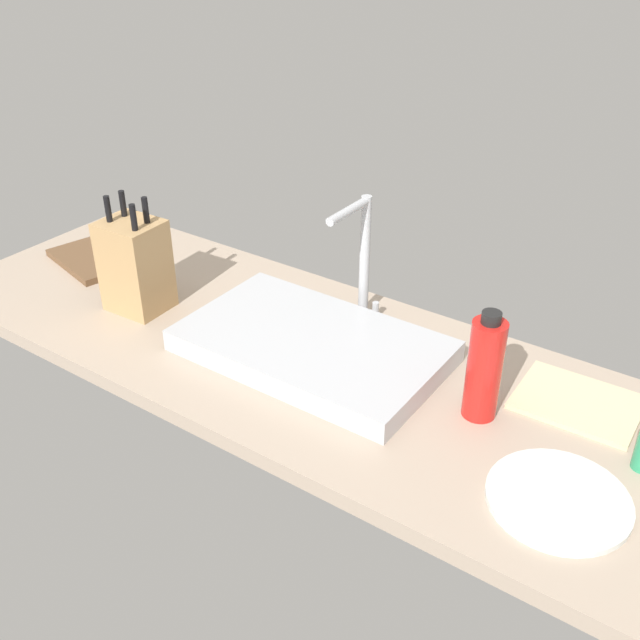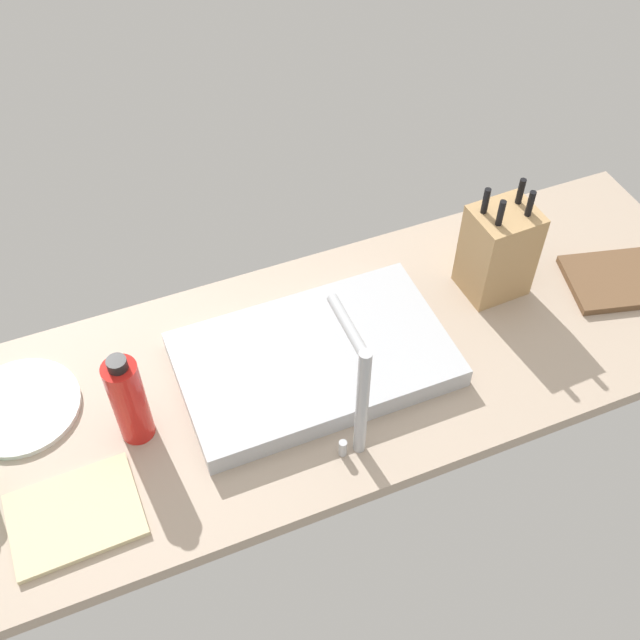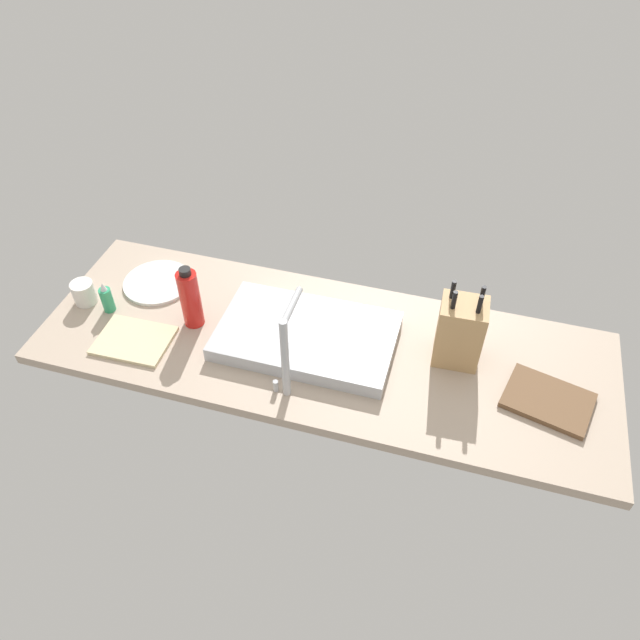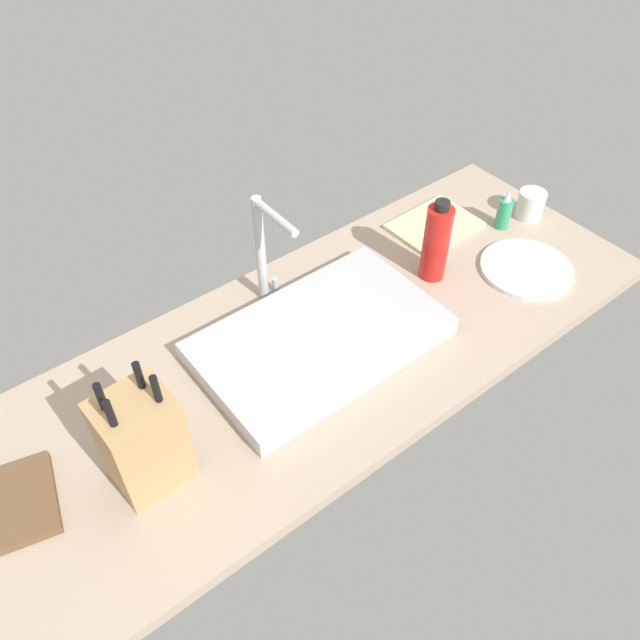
% 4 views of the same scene
% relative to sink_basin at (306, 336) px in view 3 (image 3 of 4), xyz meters
% --- Properties ---
extents(countertop_slab, '(1.84, 0.63, 0.04)m').
position_rel_sink_basin_xyz_m(countertop_slab, '(-0.05, -0.00, -0.04)').
color(countertop_slab, tan).
rests_on(countertop_slab, ground).
extents(sink_basin, '(0.56, 0.34, 0.05)m').
position_rel_sink_basin_xyz_m(sink_basin, '(0.00, 0.00, 0.00)').
color(sink_basin, '#B7BABF').
rests_on(sink_basin, countertop_slab).
extents(faucet, '(0.06, 0.16, 0.30)m').
position_rel_sink_basin_xyz_m(faucet, '(-0.01, 0.20, 0.15)').
color(faucet, '#B7BABF').
rests_on(faucet, countertop_slab).
extents(knife_block, '(0.14, 0.12, 0.28)m').
position_rel_sink_basin_xyz_m(knife_block, '(-0.47, -0.07, 0.09)').
color(knife_block, tan).
rests_on(knife_block, countertop_slab).
extents(cutting_board, '(0.28, 0.23, 0.02)m').
position_rel_sink_basin_xyz_m(cutting_board, '(-0.75, 0.04, -0.02)').
color(cutting_board, brown).
rests_on(cutting_board, countertop_slab).
extents(soap_bottle, '(0.04, 0.04, 0.12)m').
position_rel_sink_basin_xyz_m(soap_bottle, '(0.69, 0.04, 0.03)').
color(soap_bottle, '#2D9966').
rests_on(soap_bottle, countertop_slab).
extents(water_bottle, '(0.07, 0.07, 0.23)m').
position_rel_sink_basin_xyz_m(water_bottle, '(0.38, 0.02, 0.08)').
color(water_bottle, red).
rests_on(water_bottle, countertop_slab).
extents(dinner_plate, '(0.24, 0.24, 0.01)m').
position_rel_sink_basin_xyz_m(dinner_plate, '(0.59, -0.13, -0.02)').
color(dinner_plate, silver).
rests_on(dinner_plate, countertop_slab).
extents(dish_towel, '(0.24, 0.19, 0.01)m').
position_rel_sink_basin_xyz_m(dish_towel, '(0.53, 0.15, -0.02)').
color(dish_towel, beige).
rests_on(dish_towel, countertop_slab).
extents(coffee_mug, '(0.08, 0.08, 0.08)m').
position_rel_sink_basin_xyz_m(coffee_mug, '(0.78, 0.03, 0.02)').
color(coffee_mug, silver).
rests_on(coffee_mug, countertop_slab).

